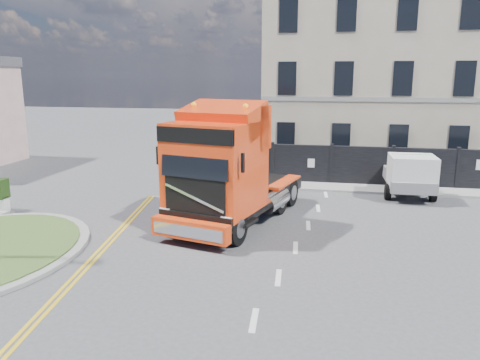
# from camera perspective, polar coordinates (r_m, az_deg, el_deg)

# --- Properties ---
(ground) EXTENTS (120.00, 120.00, 0.00)m
(ground) POSITION_cam_1_polar(r_m,az_deg,el_deg) (16.27, -3.61, -7.04)
(ground) COLOR #424244
(ground) RESTS_ON ground
(hoarding_fence) EXTENTS (18.80, 0.25, 2.00)m
(hoarding_fence) POSITION_cam_1_polar(r_m,az_deg,el_deg) (24.36, 17.04, 1.52)
(hoarding_fence) COLOR black
(hoarding_fence) RESTS_ON ground
(georgian_building) EXTENTS (12.30, 10.30, 12.80)m
(georgian_building) POSITION_cam_1_polar(r_m,az_deg,el_deg) (31.37, 15.22, 12.78)
(georgian_building) COLOR #C0AE99
(georgian_building) RESTS_ON ground
(pavement_far) EXTENTS (20.00, 1.60, 0.12)m
(pavement_far) POSITION_cam_1_polar(r_m,az_deg,el_deg) (23.63, 15.78, -1.07)
(pavement_far) COLOR gray
(pavement_far) RESTS_ON ground
(truck) EXTENTS (4.51, 7.87, 4.45)m
(truck) POSITION_cam_1_polar(r_m,az_deg,el_deg) (16.94, -1.81, 0.78)
(truck) COLOR black
(truck) RESTS_ON ground
(flatbed_pickup) EXTENTS (2.17, 4.88, 2.02)m
(flatbed_pickup) POSITION_cam_1_polar(r_m,az_deg,el_deg) (22.59, 19.95, 0.70)
(flatbed_pickup) COLOR slate
(flatbed_pickup) RESTS_ON ground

